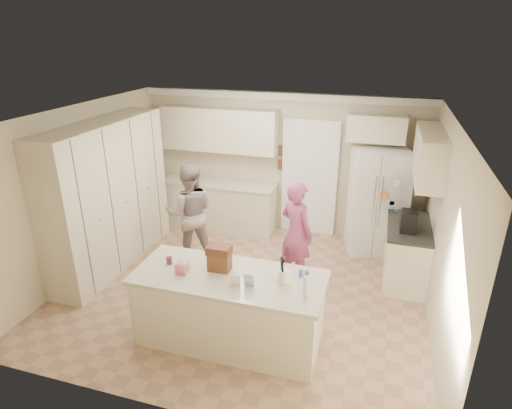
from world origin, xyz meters
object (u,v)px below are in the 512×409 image
(island_base, at_px, (230,310))
(teen_girl, at_px, (296,233))
(tissue_box, at_px, (182,268))
(refrigerator, at_px, (377,202))
(coffee_maker, at_px, (409,221))
(dollhouse_body, at_px, (220,261))
(teen_boy, at_px, (190,213))
(utensil_crock, at_px, (283,276))

(island_base, bearing_deg, teen_girl, 73.06)
(tissue_box, bearing_deg, island_base, 10.30)
(refrigerator, distance_m, teen_girl, 1.77)
(island_base, bearing_deg, refrigerator, 61.82)
(teen_girl, bearing_deg, coffee_maker, -135.88)
(dollhouse_body, distance_m, teen_boy, 2.03)
(tissue_box, distance_m, teen_boy, 2.01)
(teen_girl, bearing_deg, teen_boy, 27.95)
(coffee_maker, xyz_separation_m, teen_boy, (-3.37, -0.15, -0.23))
(utensil_crock, relative_size, tissue_box, 1.07)
(island_base, xyz_separation_m, teen_boy, (-1.32, 1.75, 0.40))
(utensil_crock, xyz_separation_m, teen_girl, (-0.16, 1.54, -0.19))
(coffee_maker, xyz_separation_m, tissue_box, (-2.60, -2.00, -0.07))
(tissue_box, bearing_deg, refrigerator, 55.11)
(tissue_box, distance_m, dollhouse_body, 0.45)
(coffee_maker, distance_m, teen_boy, 3.38)
(tissue_box, height_order, dollhouse_body, dollhouse_body)
(island_base, height_order, dollhouse_body, dollhouse_body)
(dollhouse_body, bearing_deg, teen_girl, 66.95)
(refrigerator, distance_m, island_base, 3.40)
(coffee_maker, relative_size, dollhouse_body, 1.15)
(tissue_box, bearing_deg, utensil_crock, 7.13)
(refrigerator, xyz_separation_m, utensil_crock, (-0.94, -2.92, 0.10))
(refrigerator, relative_size, dollhouse_body, 6.92)
(teen_boy, bearing_deg, dollhouse_body, 101.52)
(refrigerator, xyz_separation_m, coffee_maker, (0.46, -1.07, 0.17))
(refrigerator, relative_size, coffee_maker, 6.00)
(refrigerator, distance_m, utensil_crock, 3.07)
(dollhouse_body, xyz_separation_m, teen_girl, (0.64, 1.49, -0.23))
(refrigerator, relative_size, teen_boy, 1.08)
(refrigerator, xyz_separation_m, teen_boy, (-2.91, -1.22, -0.06))
(refrigerator, xyz_separation_m, tissue_box, (-2.14, -3.07, 0.10))
(tissue_box, height_order, teen_boy, teen_boy)
(island_base, bearing_deg, coffee_maker, 42.83)
(coffee_maker, relative_size, teen_boy, 0.18)
(refrigerator, xyz_separation_m, dollhouse_body, (-1.74, -2.87, 0.14))
(island_base, relative_size, teen_boy, 1.31)
(island_base, bearing_deg, dollhouse_body, 146.31)
(coffee_maker, height_order, teen_girl, teen_girl)
(refrigerator, distance_m, tissue_box, 3.75)
(island_base, height_order, utensil_crock, utensil_crock)
(utensil_crock, height_order, dollhouse_body, dollhouse_body)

